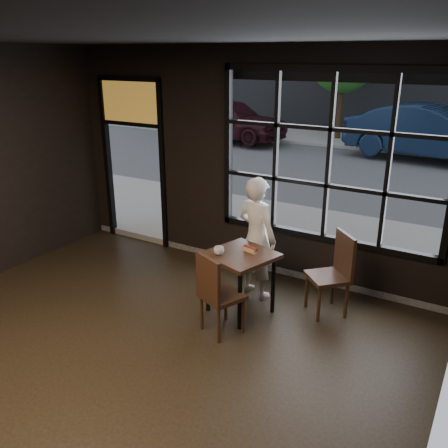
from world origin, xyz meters
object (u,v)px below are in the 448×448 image
Objects in this scene: cafe_table at (240,283)px; man at (257,238)px; chair_near at (222,293)px; navy_car at (429,132)px.

cafe_table is 0.67m from man.
man is (-0.09, 1.02, 0.32)m from chair_near.
navy_car is at bearing -78.42° from man.
cafe_table is 0.81× the size of chair_near.
chair_near is at bearing -68.72° from cafe_table.
cafe_table is 10.59m from navy_car.
navy_car is (0.58, 10.04, 0.07)m from man.
chair_near is 0.61× the size of man.
navy_car reaches higher than man.
man reaches higher than cafe_table.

